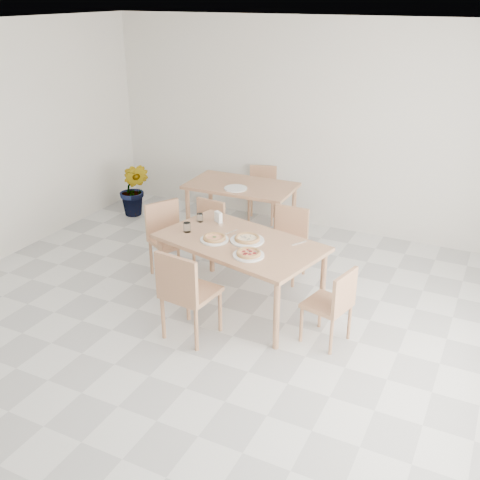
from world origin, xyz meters
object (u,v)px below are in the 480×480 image
at_px(second_table, 241,191).
at_px(pizza_margherita, 214,238).
at_px(pizza_pepperoni, 249,253).
at_px(main_table, 240,247).
at_px(chair_west, 168,234).
at_px(plate_pepperoni, 249,255).
at_px(tumbler_b, 200,218).
at_px(pizza_mushroom, 247,238).
at_px(potted_plant, 134,189).
at_px(plate_mushroom, 247,240).
at_px(chair_back_n, 262,190).
at_px(chair_back_s, 216,223).
at_px(plate_margherita, 214,240).
at_px(napkin_holder, 218,218).
at_px(tumbler_a, 187,227).
at_px(chair_east, 334,302).
at_px(chair_south, 185,290).
at_px(chair_north, 288,238).
at_px(plate_empty, 236,188).

bearing_deg(second_table, pizza_margherita, -74.15).
xyz_separation_m(pizza_pepperoni, second_table, (-1.02, 1.90, -0.12)).
distance_m(main_table, chair_west, 1.14).
relative_size(plate_pepperoni, tumbler_b, 3.26).
distance_m(pizza_mushroom, potted_plant, 3.11).
distance_m(plate_mushroom, chair_back_n, 2.50).
xyz_separation_m(chair_west, plate_pepperoni, (1.31, -0.58, 0.26)).
relative_size(second_table, chair_back_s, 1.79).
xyz_separation_m(chair_back_n, potted_plant, (-1.75, -0.69, -0.05)).
relative_size(plate_margherita, napkin_holder, 2.31).
bearing_deg(second_table, chair_west, -104.40).
xyz_separation_m(plate_margherita, pizza_margherita, (-0.00, 0.00, 0.02)).
distance_m(main_table, pizza_mushroom, 0.13).
xyz_separation_m(plate_margherita, tumbler_a, (-0.37, 0.07, 0.04)).
xyz_separation_m(chair_east, napkin_holder, (-1.52, 0.57, 0.36)).
bearing_deg(plate_margherita, plate_mushroom, 23.71).
relative_size(chair_south, chair_north, 1.13).
distance_m(pizza_pepperoni, chair_back_s, 1.61).
bearing_deg(tumbler_b, plate_empty, 97.07).
relative_size(chair_south, plate_empty, 3.13).
distance_m(chair_back_s, potted_plant, 1.91).
height_order(chair_back_n, plate_empty, chair_back_n).
height_order(plate_mushroom, napkin_holder, napkin_holder).
relative_size(napkin_holder, plate_empty, 0.43).
relative_size(main_table, tumbler_a, 17.90).
distance_m(chair_north, plate_margherita, 1.10).
bearing_deg(chair_south, napkin_holder, -71.65).
relative_size(pizza_mushroom, pizza_pepperoni, 1.29).
xyz_separation_m(tumbler_b, plate_empty, (-0.14, 1.16, -0.04)).
distance_m(plate_mushroom, pizza_mushroom, 0.02).
relative_size(chair_west, pizza_margherita, 3.39).
height_order(chair_south, plate_mushroom, chair_south).
bearing_deg(chair_back_n, napkin_holder, -97.84).
height_order(pizza_margherita, chair_back_s, pizza_margherita).
xyz_separation_m(main_table, pizza_mushroom, (0.07, 0.02, 0.10)).
relative_size(pizza_mushroom, chair_back_s, 0.40).
height_order(chair_north, napkin_holder, napkin_holder).
bearing_deg(plate_mushroom, pizza_margherita, -156.29).
bearing_deg(chair_west, chair_east, -76.31).
xyz_separation_m(main_table, plate_empty, (-0.77, 1.42, 0.08)).
distance_m(plate_margherita, tumbler_a, 0.37).
bearing_deg(chair_south, chair_north, -96.35).
bearing_deg(chair_west, napkin_holder, -59.77).
bearing_deg(chair_east, second_table, -121.27).
xyz_separation_m(tumbler_a, chair_back_s, (-0.19, 0.96, -0.34)).
xyz_separation_m(chair_west, tumbler_b, (0.46, -0.03, 0.30)).
height_order(tumbler_b, chair_back_n, tumbler_b).
bearing_deg(chair_west, chair_south, -112.59).
relative_size(chair_west, plate_empty, 2.92).
distance_m(plate_margherita, chair_back_s, 1.21).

